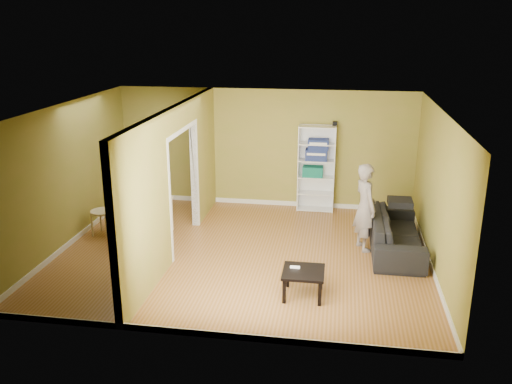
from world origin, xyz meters
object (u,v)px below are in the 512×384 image
coffee_table (303,275)px  dining_table (140,205)px  bookshelf (316,168)px  chair_left (102,210)px  chair_near (131,224)px  chair_far (155,205)px  sofa (396,227)px  person (366,200)px

coffee_table → dining_table: size_ratio=0.55×
coffee_table → dining_table: (-3.26, 1.93, 0.27)m
bookshelf → chair_left: (-3.99, -2.14, -0.44)m
coffee_table → chair_near: 3.45m
coffee_table → chair_far: chair_far is taller
bookshelf → coffee_table: bearing=-89.5°
chair_far → sofa: bearing=-169.0°
chair_far → chair_near: bearing=104.4°
chair_near → chair_far: (0.04, 1.20, -0.04)m
dining_table → chair_left: bearing=-176.2°
chair_left → coffee_table: bearing=71.8°
chair_left → person: bearing=97.7°
sofa → chair_near: size_ratio=2.28×
coffee_table → chair_near: chair_near is taller
sofa → bookshelf: (-1.56, 2.01, 0.51)m
bookshelf → chair_near: bearing=-139.0°
dining_table → chair_far: (0.10, 0.53, -0.17)m
dining_table → chair_far: size_ratio=1.24×
chair_near → sofa: bearing=3.4°
chair_far → chair_left: bearing=50.2°
sofa → chair_near: (-4.73, -0.75, 0.06)m
sofa → person: (-0.58, -0.05, 0.51)m
coffee_table → chair_near: bearing=158.6°
sofa → coffee_table: sofa is taller
sofa → dining_table: (-4.79, -0.08, 0.20)m
dining_table → bookshelf: bearing=32.8°
bookshelf → chair_left: 4.55m
bookshelf → chair_near: bookshelf is taller
chair_near → chair_far: chair_near is taller
bookshelf → chair_left: bearing=-151.9°
chair_left → chair_far: (0.86, 0.58, -0.04)m
bookshelf → chair_far: size_ratio=2.06×
chair_left → chair_near: size_ratio=1.01×
sofa → chair_left: 5.55m
coffee_table → chair_left: 4.44m
person → chair_far: (-4.11, 0.50, -0.49)m
dining_table → chair_far: chair_far is taller
chair_far → coffee_table: bearing=158.7°
dining_table → coffee_table: bearing=-30.6°
chair_near → person: bearing=3.9°
sofa → dining_table: bearing=91.0°
chair_left → dining_table: bearing=100.7°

